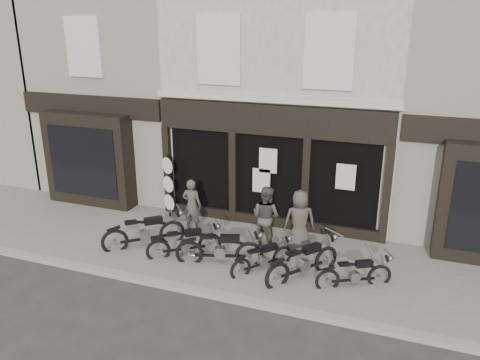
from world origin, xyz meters
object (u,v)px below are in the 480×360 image
(motorcycle_1, at_px, (185,245))
(motorcycle_2, at_px, (220,252))
(motorcycle_3, at_px, (263,260))
(motorcycle_5, at_px, (355,276))
(man_left, at_px, (192,205))
(man_right, at_px, (300,221))
(motorcycle_4, at_px, (303,265))
(man_centre, at_px, (266,217))
(advert_sign_post, at_px, (169,189))
(motorcycle_0, at_px, (145,235))

(motorcycle_1, height_order, motorcycle_2, motorcycle_2)
(motorcycle_3, distance_m, motorcycle_5, 2.32)
(man_left, distance_m, man_right, 3.34)
(motorcycle_3, xyz_separation_m, motorcycle_4, (1.06, 0.01, 0.08))
(man_left, bearing_deg, motorcycle_1, 105.00)
(motorcycle_2, bearing_deg, motorcycle_5, -16.06)
(man_centre, height_order, man_right, man_centre)
(man_left, height_order, man_centre, man_centre)
(motorcycle_5, bearing_deg, motorcycle_3, 150.92)
(motorcycle_2, bearing_deg, advert_sign_post, 122.58)
(motorcycle_2, relative_size, advert_sign_post, 1.02)
(motorcycle_2, bearing_deg, man_left, 117.57)
(man_right, bearing_deg, advert_sign_post, -31.44)
(motorcycle_0, xyz_separation_m, man_left, (0.82, 1.38, 0.49))
(motorcycle_3, relative_size, man_right, 0.91)
(motorcycle_2, bearing_deg, man_centre, 41.96)
(man_centre, bearing_deg, motorcycle_2, 77.68)
(man_right, distance_m, advert_sign_post, 4.58)
(man_centre, xyz_separation_m, man_right, (0.94, 0.05, -0.01))
(motorcycle_1, bearing_deg, man_centre, -3.39)
(man_right, bearing_deg, motorcycle_5, 121.08)
(motorcycle_3, bearing_deg, man_centre, 52.08)
(motorcycle_0, distance_m, man_right, 4.37)
(motorcycle_4, height_order, motorcycle_5, motorcycle_4)
(motorcycle_2, xyz_separation_m, motorcycle_3, (1.14, 0.07, -0.08))
(motorcycle_0, xyz_separation_m, motorcycle_2, (2.39, -0.20, -0.01))
(man_centre, relative_size, advert_sign_post, 0.81)
(motorcycle_2, xyz_separation_m, man_left, (-1.57, 1.58, 0.50))
(motorcycle_1, xyz_separation_m, motorcycle_5, (4.54, -0.03, -0.03))
(motorcycle_0, height_order, man_centre, man_centre)
(motorcycle_0, relative_size, motorcycle_3, 1.22)
(motorcycle_4, height_order, man_centre, man_centre)
(motorcycle_2, bearing_deg, motorcycle_0, 157.84)
(man_right, xyz_separation_m, advert_sign_post, (-4.50, 0.88, 0.08))
(man_right, bearing_deg, motorcycle_1, 4.53)
(motorcycle_4, bearing_deg, man_centre, 83.93)
(man_left, height_order, advert_sign_post, advert_sign_post)
(motorcycle_2, bearing_deg, motorcycle_1, 157.05)
(advert_sign_post, bearing_deg, man_left, -7.10)
(motorcycle_0, xyz_separation_m, motorcycle_3, (3.54, -0.13, -0.09))
(motorcycle_5, height_order, man_centre, man_centre)
(motorcycle_1, distance_m, man_centre, 2.36)
(motorcycle_1, distance_m, motorcycle_4, 3.28)
(man_left, relative_size, advert_sign_post, 0.75)
(motorcycle_0, xyz_separation_m, advert_sign_post, (-0.34, 2.10, 0.62))
(motorcycle_1, xyz_separation_m, man_centre, (1.90, 1.27, 0.61))
(motorcycle_1, xyz_separation_m, motorcycle_3, (2.23, -0.04, -0.04))
(man_centre, height_order, advert_sign_post, advert_sign_post)
(motorcycle_5, bearing_deg, man_right, 112.22)
(man_right, bearing_deg, man_centre, -17.09)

